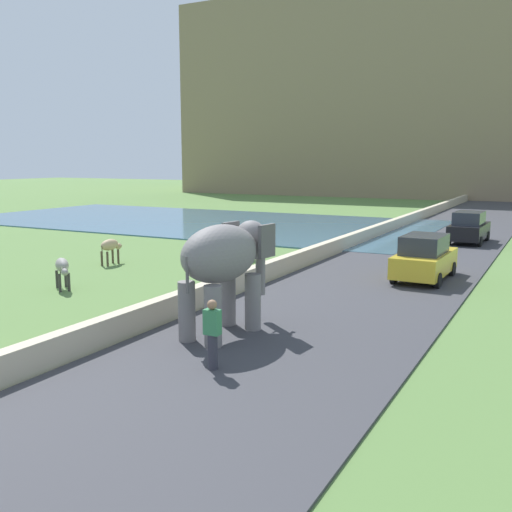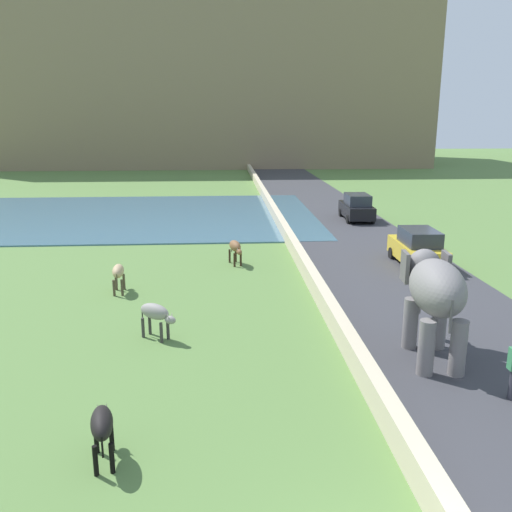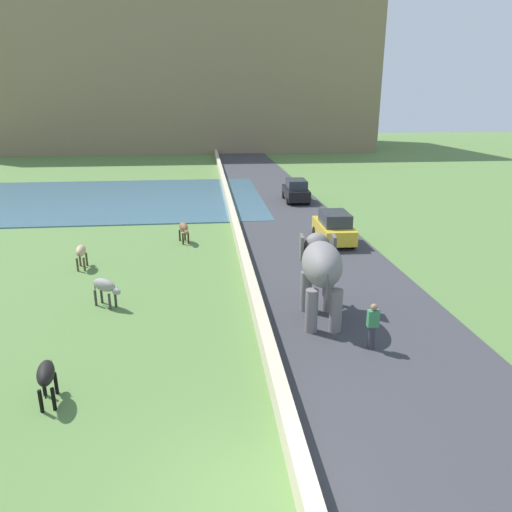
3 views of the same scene
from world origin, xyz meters
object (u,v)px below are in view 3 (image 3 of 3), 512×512
at_px(elephant, 321,267).
at_px(cow_black, 46,374).
at_px(car_yellow, 334,227).
at_px(cow_brown, 184,228).
at_px(car_black, 296,191).
at_px(person_beside_elephant, 373,326).
at_px(cow_tan, 81,252).
at_px(cow_grey, 105,287).

height_order(elephant, cow_black, elephant).
height_order(car_yellow, cow_brown, car_yellow).
height_order(car_black, cow_black, car_black).
relative_size(person_beside_elephant, cow_black, 1.15).
height_order(person_beside_elephant, cow_tan, person_beside_elephant).
bearing_deg(cow_tan, cow_grey, -67.11).
xyz_separation_m(person_beside_elephant, cow_brown, (-6.43, 13.08, -0.04)).
bearing_deg(car_yellow, cow_brown, 173.82).
relative_size(elephant, cow_tan, 2.52).
xyz_separation_m(cow_brown, cow_grey, (-2.72, -8.62, 0.00)).
height_order(person_beside_elephant, car_yellow, car_yellow).
distance_m(cow_brown, cow_black, 15.16).
relative_size(elephant, car_yellow, 0.87).
height_order(elephant, cow_grey, elephant).
relative_size(car_black, cow_black, 2.85).
height_order(car_black, cow_brown, car_black).
distance_m(elephant, car_yellow, 10.24).
bearing_deg(cow_brown, elephant, -63.45).
relative_size(elephant, cow_black, 2.48).
distance_m(person_beside_elephant, cow_grey, 10.19).
xyz_separation_m(car_black, cow_grey, (-11.14, -19.24, -0.06)).
distance_m(car_black, cow_grey, 22.23).
relative_size(cow_tan, cow_grey, 1.07).
bearing_deg(person_beside_elephant, cow_tan, 140.43).
distance_m(person_beside_elephant, cow_brown, 14.58).
relative_size(cow_black, cow_grey, 1.08).
xyz_separation_m(car_yellow, cow_black, (-11.50, -13.94, -0.06)).
bearing_deg(car_black, cow_brown, -128.41).
relative_size(person_beside_elephant, car_yellow, 0.40).
distance_m(person_beside_elephant, car_black, 23.79).
relative_size(person_beside_elephant, cow_brown, 1.15).
xyz_separation_m(elephant, cow_black, (-8.38, -4.25, -1.20)).
relative_size(elephant, cow_grey, 2.68).
bearing_deg(elephant, cow_tan, 146.09).
bearing_deg(elephant, cow_brown, 116.55).
bearing_deg(person_beside_elephant, cow_brown, 116.19).
distance_m(cow_tan, cow_grey, 5.17).
height_order(cow_black, cow_grey, same).
bearing_deg(cow_tan, person_beside_elephant, -39.57).
relative_size(cow_brown, cow_black, 1.00).
bearing_deg(person_beside_elephant, cow_black, -169.49).
distance_m(car_black, cow_brown, 13.55).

